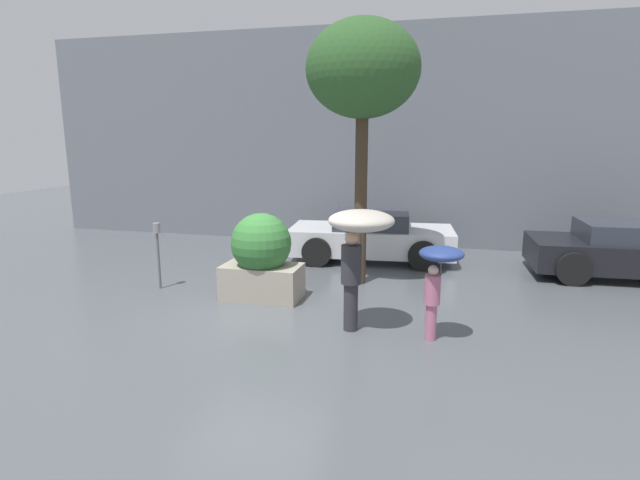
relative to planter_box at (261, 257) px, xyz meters
The scene contains 9 objects.
ground_plane 1.25m from the planter_box, 78.78° to the right, with size 40.00×40.00×0.00m, color #51565B.
building_facade 5.98m from the planter_box, 88.10° to the left, with size 18.00×0.30×6.00m.
planter_box is the anchor object (origin of this frame).
person_adult 2.45m from the planter_box, 29.22° to the right, with size 1.02×1.02×1.94m.
person_child 3.50m from the planter_box, 21.01° to the right, with size 0.66×0.66×1.46m.
parked_car_near 3.88m from the planter_box, 66.37° to the left, with size 4.14×2.27×1.22m.
parked_car_far 7.77m from the planter_box, 25.18° to the left, with size 3.72×2.10×1.22m.
street_tree 4.08m from the planter_box, 42.06° to the left, with size 2.24×2.24×5.27m.
parking_meter 2.25m from the planter_box, behind, with size 0.14×0.14×1.35m.
Camera 1 is at (3.13, -7.63, 3.03)m, focal length 28.00 mm.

